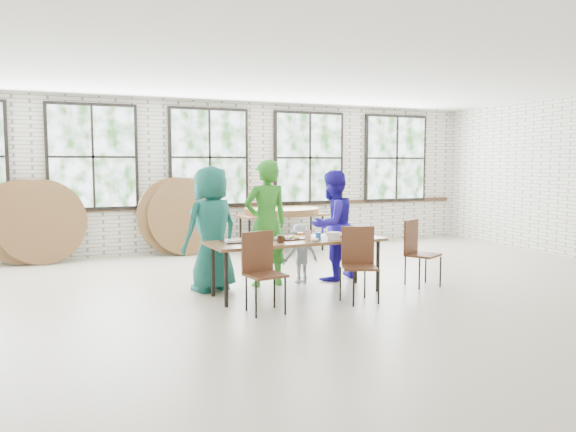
% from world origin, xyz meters
% --- Properties ---
extents(room, '(12.00, 12.00, 12.00)m').
position_xyz_m(room, '(0.00, 4.44, 1.83)').
color(room, '#B0A48C').
rests_on(room, ground).
extents(dining_table, '(2.43, 0.91, 0.74)m').
position_xyz_m(dining_table, '(0.08, 0.28, 0.69)').
color(dining_table, brown).
rests_on(dining_table, ground).
extents(chair_near_left, '(0.48, 0.47, 0.95)m').
position_xyz_m(chair_near_left, '(-0.67, -0.36, 0.56)').
color(chair_near_left, '#4F2B1A').
rests_on(chair_near_left, ground).
extents(chair_near_right, '(0.54, 0.54, 0.95)m').
position_xyz_m(chair_near_right, '(0.66, -0.36, 0.56)').
color(chair_near_right, '#4F2B1A').
rests_on(chair_near_right, ground).
extents(chair_spare, '(0.57, 0.56, 0.95)m').
position_xyz_m(chair_spare, '(1.89, 0.11, 0.56)').
color(chair_spare, '#4F2B1A').
rests_on(chair_spare, ground).
extents(adult_teal, '(0.98, 0.82, 1.72)m').
position_xyz_m(adult_teal, '(-0.92, 0.93, 0.86)').
color(adult_teal, '#196254').
rests_on(adult_teal, ground).
extents(adult_green, '(0.68, 0.46, 1.81)m').
position_xyz_m(adult_green, '(-0.12, 0.93, 0.91)').
color(adult_green, '#2A7D21').
rests_on(adult_green, ground).
extents(toddler, '(0.58, 0.35, 0.87)m').
position_xyz_m(toddler, '(0.43, 0.93, 0.44)').
color(toddler, '#13243D').
rests_on(toddler, ground).
extents(adult_blue, '(0.98, 0.88, 1.66)m').
position_xyz_m(adult_blue, '(0.95, 0.93, 0.83)').
color(adult_blue, '#2317A6').
rests_on(adult_blue, ground).
extents(storage_table, '(1.85, 0.87, 0.74)m').
position_xyz_m(storage_table, '(1.32, 3.84, 0.69)').
color(storage_table, brown).
rests_on(storage_table, ground).
extents(tabletop_clutter, '(2.01, 0.58, 0.11)m').
position_xyz_m(tabletop_clutter, '(0.18, 0.25, 0.77)').
color(tabletop_clutter, black).
rests_on(tabletop_clutter, dining_table).
extents(round_tops_stacked, '(1.50, 1.50, 0.13)m').
position_xyz_m(round_tops_stacked, '(1.32, 3.84, 0.80)').
color(round_tops_stacked, brown).
rests_on(round_tops_stacked, storage_table).
extents(round_tops_leaning, '(4.36, 0.43, 1.49)m').
position_xyz_m(round_tops_leaning, '(-1.94, 4.14, 0.73)').
color(round_tops_leaning, brown).
rests_on(round_tops_leaning, ground).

